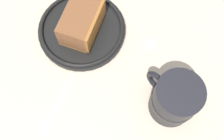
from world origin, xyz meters
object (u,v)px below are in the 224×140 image
(small_plate, at_px, (82,29))
(teaspoon, at_px, (51,116))
(cake_slice, at_px, (82,22))
(sugar_cube, at_px, (150,42))
(tea_mug, at_px, (174,99))

(small_plate, bearing_deg, teaspoon, -8.36)
(teaspoon, bearing_deg, cake_slice, 170.84)
(small_plate, bearing_deg, sugar_cube, 86.01)
(cake_slice, height_order, sugar_cube, cake_slice)
(sugar_cube, bearing_deg, small_plate, -93.99)
(small_plate, height_order, teaspoon, small_plate)
(teaspoon, bearing_deg, tea_mug, 102.84)
(tea_mug, xyz_separation_m, sugar_cube, (-0.13, -0.05, -0.04))
(small_plate, relative_size, cake_slice, 1.68)
(tea_mug, height_order, sugar_cube, tea_mug)
(cake_slice, relative_size, tea_mug, 1.09)
(cake_slice, bearing_deg, teaspoon, -9.16)
(teaspoon, bearing_deg, sugar_cube, 135.78)
(cake_slice, relative_size, teaspoon, 0.83)
(small_plate, height_order, cake_slice, cake_slice)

